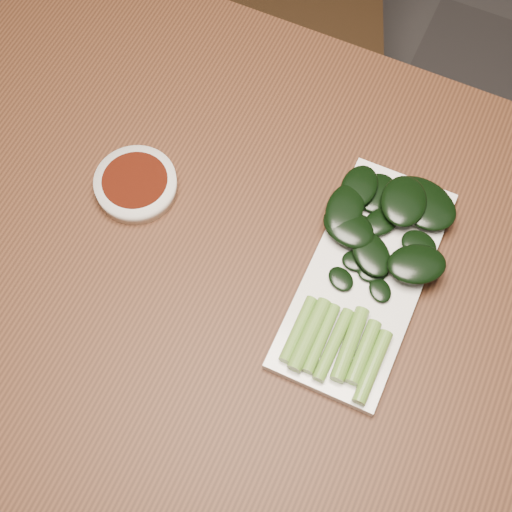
{
  "coord_description": "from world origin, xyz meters",
  "views": [
    {
      "loc": [
        0.17,
        -0.34,
        1.6
      ],
      "look_at": [
        0.01,
        0.01,
        0.76
      ],
      "focal_mm": 50.0,
      "sensor_mm": 36.0,
      "label": 1
    }
  ],
  "objects_px": {
    "serving_plate": "(365,278)",
    "gai_lan": "(377,246)",
    "table": "(249,286)",
    "sauce_bowl": "(136,184)"
  },
  "relations": [
    {
      "from": "sauce_bowl",
      "to": "gai_lan",
      "type": "distance_m",
      "value": 0.33
    },
    {
      "from": "gai_lan",
      "to": "sauce_bowl",
      "type": "bearing_deg",
      "value": -172.41
    },
    {
      "from": "table",
      "to": "sauce_bowl",
      "type": "relative_size",
      "value": 12.65
    },
    {
      "from": "serving_plate",
      "to": "gai_lan",
      "type": "xyz_separation_m",
      "value": [
        -0.0,
        0.04,
        0.02
      ]
    },
    {
      "from": "table",
      "to": "sauce_bowl",
      "type": "distance_m",
      "value": 0.21
    },
    {
      "from": "sauce_bowl",
      "to": "serving_plate",
      "type": "bearing_deg",
      "value": 1.05
    },
    {
      "from": "sauce_bowl",
      "to": "gai_lan",
      "type": "xyz_separation_m",
      "value": [
        0.33,
        0.04,
        0.01
      ]
    },
    {
      "from": "gai_lan",
      "to": "serving_plate",
      "type": "bearing_deg",
      "value": -88.88
    },
    {
      "from": "serving_plate",
      "to": "gai_lan",
      "type": "relative_size",
      "value": 1.01
    },
    {
      "from": "table",
      "to": "gai_lan",
      "type": "distance_m",
      "value": 0.19
    }
  ]
}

